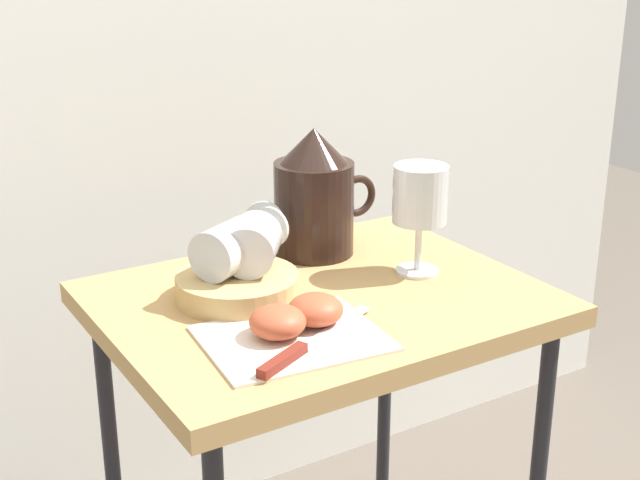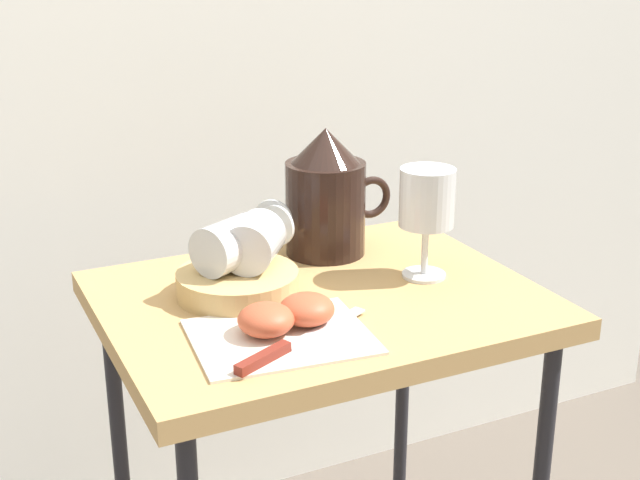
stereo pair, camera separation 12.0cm
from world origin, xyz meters
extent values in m
cube|color=white|center=(0.00, 0.55, 1.02)|extent=(2.40, 0.03, 2.05)
cube|color=tan|center=(0.00, 0.00, 0.67)|extent=(0.59, 0.46, 0.03)
cylinder|color=black|center=(0.26, 0.19, 0.33)|extent=(0.02, 0.02, 0.66)
cube|color=silver|center=(-0.10, -0.10, 0.69)|extent=(0.23, 0.20, 0.00)
cylinder|color=tan|center=(-0.10, 0.05, 0.70)|extent=(0.17, 0.17, 0.03)
cylinder|color=black|center=(0.08, 0.15, 0.76)|extent=(0.12, 0.12, 0.14)
cylinder|color=#B23819|center=(0.08, 0.15, 0.73)|extent=(0.11, 0.11, 0.08)
cone|color=black|center=(0.08, 0.15, 0.86)|extent=(0.10, 0.10, 0.05)
torus|color=black|center=(0.16, 0.15, 0.76)|extent=(0.07, 0.01, 0.07)
cylinder|color=silver|center=(0.17, -0.01, 0.69)|extent=(0.06, 0.06, 0.00)
cylinder|color=silver|center=(0.17, -0.01, 0.73)|extent=(0.01, 0.01, 0.07)
cylinder|color=silver|center=(0.17, -0.01, 0.81)|extent=(0.08, 0.08, 0.08)
cylinder|color=#B23819|center=(0.17, -0.01, 0.79)|extent=(0.07, 0.07, 0.04)
cylinder|color=silver|center=(-0.11, 0.06, 0.76)|extent=(0.11, 0.10, 0.07)
cylinder|color=silver|center=(-0.05, 0.09, 0.76)|extent=(0.06, 0.04, 0.01)
cylinder|color=silver|center=(-0.02, 0.11, 0.76)|extent=(0.03, 0.06, 0.06)
cylinder|color=silver|center=(-0.08, 0.05, 0.76)|extent=(0.11, 0.11, 0.07)
cylinder|color=silver|center=(-0.03, 0.11, 0.76)|extent=(0.04, 0.05, 0.01)
cylinder|color=silver|center=(-0.01, 0.14, 0.76)|extent=(0.05, 0.04, 0.06)
ellipsoid|color=#C15133|center=(-0.12, -0.09, 0.71)|extent=(0.07, 0.07, 0.04)
ellipsoid|color=#C15133|center=(-0.06, -0.09, 0.71)|extent=(0.07, 0.07, 0.04)
cube|color=silver|center=(-0.05, -0.11, 0.69)|extent=(0.14, 0.08, 0.00)
cube|color=maroon|center=(-0.15, -0.16, 0.70)|extent=(0.08, 0.05, 0.01)
camera|label=1|loc=(-0.59, -0.97, 1.17)|focal=49.73mm
camera|label=2|loc=(-0.49, -1.02, 1.17)|focal=49.73mm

